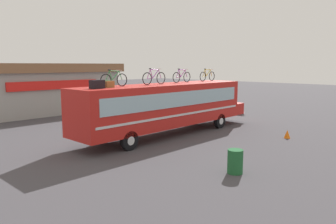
{
  "coord_description": "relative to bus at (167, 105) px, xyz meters",
  "views": [
    {
      "loc": [
        -13.72,
        -13.22,
        4.17
      ],
      "look_at": [
        0.23,
        0.0,
        1.38
      ],
      "focal_mm": 34.71,
      "sensor_mm": 36.0,
      "label": 1
    }
  ],
  "objects": [
    {
      "name": "traffic_cone",
      "position": [
        4.06,
        -5.64,
        -1.57
      ],
      "size": [
        0.36,
        0.36,
        0.48
      ],
      "primitive_type": "cone",
      "color": "orange",
      "rests_on": "ground"
    },
    {
      "name": "rooftop_bicycle_1",
      "position": [
        -3.73,
        0.22,
        1.62
      ],
      "size": [
        1.7,
        0.44,
        0.89
      ],
      "color": "black",
      "rests_on": "bus"
    },
    {
      "name": "rooftop_bicycle_4",
      "position": [
        4.42,
        0.37,
        1.61
      ],
      "size": [
        1.69,
        0.44,
        0.87
      ],
      "color": "black",
      "rests_on": "bus"
    },
    {
      "name": "bus",
      "position": [
        0.0,
        0.0,
        0.0
      ],
      "size": [
        13.2,
        2.54,
        3.06
      ],
      "color": "red",
      "rests_on": "ground"
    },
    {
      "name": "rooftop_bicycle_2",
      "position": [
        -1.0,
        0.1,
        1.64
      ],
      "size": [
        1.8,
        0.44,
        0.93
      ],
      "color": "black",
      "rests_on": "bus"
    },
    {
      "name": "ground_plane",
      "position": [
        -0.18,
        -0.0,
        -1.81
      ],
      "size": [
        120.0,
        120.0,
        0.0
      ],
      "primitive_type": "plane",
      "color": "#423F44"
    },
    {
      "name": "luggage_bag_2",
      "position": [
        -4.23,
        0.03,
        1.41
      ],
      "size": [
        0.46,
        0.41,
        0.33
      ],
      "primitive_type": "cube",
      "color": "olive",
      "rests_on": "bus"
    },
    {
      "name": "trash_bin",
      "position": [
        -3.3,
        -6.76,
        -1.34
      ],
      "size": [
        0.6,
        0.6,
        0.94
      ],
      "primitive_type": "cylinder",
      "color": "#1E592D",
      "rests_on": "ground"
    },
    {
      "name": "rooftop_bicycle_3",
      "position": [
        1.75,
        0.41,
        1.62
      ],
      "size": [
        1.69,
        0.44,
        0.89
      ],
      "color": "black",
      "rests_on": "bus"
    },
    {
      "name": "roadside_building",
      "position": [
        -1.06,
        15.79,
        0.39
      ],
      "size": [
        13.85,
        9.01,
        4.3
      ],
      "color": "#9E9E99",
      "rests_on": "ground"
    },
    {
      "name": "luggage_bag_1",
      "position": [
        -5.06,
        -0.21,
        1.45
      ],
      "size": [
        0.66,
        0.39,
        0.41
      ],
      "primitive_type": "cube",
      "color": "black",
      "rests_on": "bus"
    }
  ]
}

